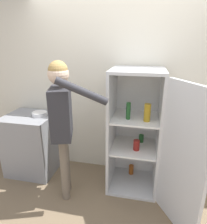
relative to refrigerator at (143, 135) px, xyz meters
The scene contains 6 objects.
ground_plane 1.04m from the refrigerator, 125.23° to the right, with size 12.00×12.00×0.00m, color #7A664C.
wall_back 0.74m from the refrigerator, 129.66° to the left, with size 7.00×0.06×2.55m.
refrigerator is the anchor object (origin of this frame).
person 1.05m from the refrigerator, 162.08° to the right, with size 0.75×0.51×1.75m.
counter 1.70m from the refrigerator, behind, with size 0.70×0.62×0.92m.
bowl 1.51m from the refrigerator, behind, with size 0.21×0.21×0.06m.
Camera 1 is at (0.37, -1.81, 1.94)m, focal length 32.00 mm.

